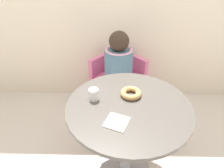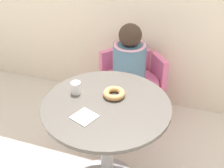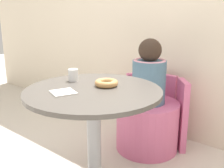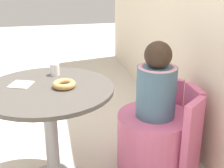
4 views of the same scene
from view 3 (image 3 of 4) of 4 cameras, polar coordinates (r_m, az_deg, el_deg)
name	(u,v)px [view 3 (image 3 of 4)]	position (r m, az deg, el deg)	size (l,w,h in m)	color
back_wall	(182,4)	(2.39, 14.95, 16.51)	(6.00, 0.06, 2.40)	beige
round_table	(94,116)	(1.57, -4.02, -6.96)	(0.80, 0.80, 0.70)	#99999E
tub_chair	(147,125)	(2.26, 7.66, -8.92)	(0.52, 0.52, 0.41)	#DB6693
booth_backrest	(160,108)	(2.40, 10.49, -5.20)	(0.62, 0.23, 0.60)	#DB6693
child_figure	(149,75)	(2.12, 8.08, 1.99)	(0.27, 0.27, 0.52)	slate
donut	(106,83)	(1.57, -1.23, 0.23)	(0.14, 0.14, 0.04)	tan
cup	(73,75)	(1.70, -8.45, 1.93)	(0.06, 0.06, 0.08)	white
paper_napkin	(63,92)	(1.47, -10.59, -1.78)	(0.16, 0.16, 0.01)	silver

